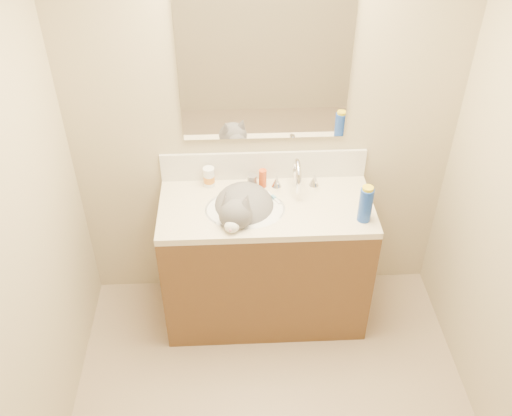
{
  "coord_description": "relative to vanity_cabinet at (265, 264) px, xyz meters",
  "views": [
    {
      "loc": [
        -0.18,
        -1.54,
        2.8
      ],
      "look_at": [
        -0.06,
        0.92,
        0.88
      ],
      "focal_mm": 40.0,
      "sensor_mm": 36.0,
      "label": 1
    }
  ],
  "objects": [
    {
      "name": "toothbrush",
      "position": [
        0.04,
        0.06,
        0.45
      ],
      "size": [
        0.07,
        0.12,
        0.01
      ],
      "primitive_type": "cube",
      "rotation": [
        0.0,
        0.0,
        0.51
      ],
      "color": "white",
      "rests_on": "counter_slab"
    },
    {
      "name": "silver_jar",
      "position": [
        -0.07,
        0.2,
        0.48
      ],
      "size": [
        0.07,
        0.07,
        0.07
      ],
      "primitive_type": "cylinder",
      "rotation": [
        0.0,
        0.0,
        -0.3
      ],
      "color": "#B7B7BC",
      "rests_on": "counter_slab"
    },
    {
      "name": "amber_bottle",
      "position": [
        -0.01,
        0.18,
        0.51
      ],
      "size": [
        0.06,
        0.06,
        0.11
      ],
      "primitive_type": "cylinder",
      "rotation": [
        0.0,
        0.0,
        0.38
      ],
      "color": "#C34517",
      "rests_on": "counter_slab"
    },
    {
      "name": "vanity_cabinet",
      "position": [
        0.0,
        0.0,
        0.0
      ],
      "size": [
        1.2,
        0.55,
        0.82
      ],
      "primitive_type": "cube",
      "color": "#52361C",
      "rests_on": "ground"
    },
    {
      "name": "basin",
      "position": [
        -0.12,
        -0.03,
        0.38
      ],
      "size": [
        0.45,
        0.36,
        0.14
      ],
      "primitive_type": "ellipsoid",
      "color": "white",
      "rests_on": "vanity_cabinet"
    },
    {
      "name": "backsplash",
      "position": [
        0.0,
        0.26,
        0.54
      ],
      "size": [
        1.2,
        0.02,
        0.18
      ],
      "primitive_type": "cube",
      "color": "silver",
      "rests_on": "counter_slab"
    },
    {
      "name": "mirror",
      "position": [
        0.0,
        0.26,
        1.13
      ],
      "size": [
        0.9,
        0.02,
        0.8
      ],
      "primitive_type": "cube",
      "color": "white",
      "rests_on": "room_shell"
    },
    {
      "name": "toothbrush_head",
      "position": [
        0.04,
        0.06,
        0.46
      ],
      "size": [
        0.03,
        0.03,
        0.02
      ],
      "primitive_type": "cube",
      "rotation": [
        0.0,
        0.0,
        0.51
      ],
      "color": "#5CA1C4",
      "rests_on": "counter_slab"
    },
    {
      "name": "cat",
      "position": [
        -0.13,
        -0.02,
        0.44
      ],
      "size": [
        0.44,
        0.51,
        0.35
      ],
      "rotation": [
        0.0,
        0.0,
        -0.29
      ],
      "color": "#535153",
      "rests_on": "basin"
    },
    {
      "name": "pill_bottle",
      "position": [
        -0.32,
        0.2,
        0.51
      ],
      "size": [
        0.08,
        0.08,
        0.12
      ],
      "primitive_type": "cylinder",
      "rotation": [
        0.0,
        0.0,
        -0.19
      ],
      "color": "white",
      "rests_on": "counter_slab"
    },
    {
      "name": "pill_label",
      "position": [
        -0.32,
        0.2,
        0.5
      ],
      "size": [
        0.08,
        0.08,
        0.04
      ],
      "primitive_type": "cylinder",
      "rotation": [
        0.0,
        0.0,
        -0.19
      ],
      "color": "orange",
      "rests_on": "pill_bottle"
    },
    {
      "name": "spray_can",
      "position": [
        0.52,
        -0.15,
        0.55
      ],
      "size": [
        0.09,
        0.09,
        0.2
      ],
      "primitive_type": "cylinder",
      "rotation": [
        0.0,
        0.0,
        0.28
      ],
      "color": "#173BA1",
      "rests_on": "counter_slab"
    },
    {
      "name": "counter_slab",
      "position": [
        0.0,
        0.0,
        0.43
      ],
      "size": [
        1.2,
        0.55,
        0.04
      ],
      "primitive_type": "cube",
      "color": "beige",
      "rests_on": "vanity_cabinet"
    },
    {
      "name": "faucet",
      "position": [
        0.18,
        0.14,
        0.54
      ],
      "size": [
        0.28,
        0.2,
        0.21
      ],
      "color": "silver",
      "rests_on": "counter_slab"
    },
    {
      "name": "spray_cap",
      "position": [
        0.52,
        -0.15,
        0.65
      ],
      "size": [
        0.07,
        0.07,
        0.04
      ],
      "primitive_type": "cylinder",
      "rotation": [
        0.0,
        0.0,
        0.28
      ],
      "color": "gold",
      "rests_on": "spray_can"
    },
    {
      "name": "room_shell",
      "position": [
        0.0,
        -0.97,
        1.08
      ],
      "size": [
        2.24,
        2.54,
        2.52
      ],
      "color": "tan",
      "rests_on": "ground"
    }
  ]
}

